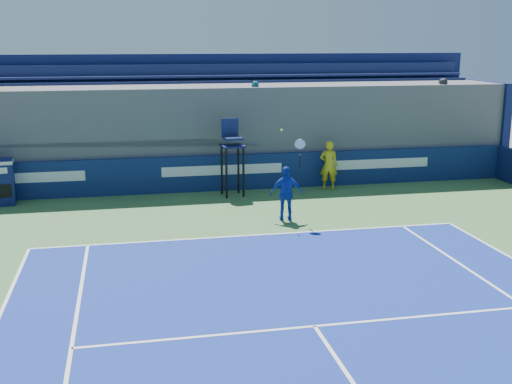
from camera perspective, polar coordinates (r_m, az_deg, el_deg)
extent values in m
imported|color=gold|center=(21.52, 6.48, 2.39)|extent=(0.70, 0.58, 1.64)
cube|color=white|center=(16.48, -0.27, -3.86)|extent=(10.97, 0.07, 0.00)
cube|color=white|center=(11.50, 5.23, -11.79)|extent=(8.23, 0.07, 0.00)
cube|color=#0E1E4E|center=(21.32, -3.03, 1.70)|extent=(20.40, 0.20, 1.20)
cube|color=white|center=(21.16, -19.27, 1.21)|extent=(3.20, 0.01, 0.32)
cube|color=white|center=(21.19, -3.00, 1.97)|extent=(4.00, 0.01, 0.32)
cube|color=white|center=(22.66, 10.90, 2.49)|extent=(3.60, 0.01, 0.32)
cylinder|color=white|center=(22.07, 6.81, 2.35)|extent=(0.44, 0.01, 0.44)
cube|color=black|center=(20.60, -21.65, 0.07)|extent=(0.55, 0.08, 0.40)
cylinder|color=black|center=(20.17, -2.64, 1.62)|extent=(0.08, 0.08, 1.60)
cylinder|color=black|center=(20.33, -1.12, 1.72)|extent=(0.08, 0.08, 1.60)
cylinder|color=black|center=(20.70, -3.06, 1.92)|extent=(0.08, 0.08, 1.60)
cylinder|color=black|center=(20.85, -1.58, 2.02)|extent=(0.08, 0.08, 1.60)
cube|color=#0E1549|center=(20.36, -2.12, 4.11)|extent=(0.78, 0.78, 0.06)
cube|color=#141D4C|center=(20.23, -2.05, 4.77)|extent=(0.60, 0.51, 0.08)
cube|color=#131A48|center=(20.53, -2.34, 5.74)|extent=(0.55, 0.12, 0.60)
imported|color=#1434A9|center=(17.68, 2.73, -0.14)|extent=(0.95, 0.54, 1.53)
cylinder|color=black|center=(17.43, 3.91, 2.75)|extent=(0.07, 0.16, 0.39)
torus|color=#B8B8BD|center=(17.28, 3.93, 4.28)|extent=(0.31, 0.19, 0.29)
cylinder|color=silver|center=(17.28, 3.93, 4.28)|extent=(0.26, 0.15, 0.24)
sphere|color=#D3E733|center=(17.26, 2.28, 5.53)|extent=(0.07, 0.07, 0.07)
cube|color=#545459|center=(22.98, -3.78, 5.30)|extent=(20.40, 3.60, 3.38)
cube|color=#545459|center=(21.69, -3.28, 4.26)|extent=(20.40, 0.90, 0.55)
cube|color=#141D4B|center=(21.53, -3.26, 5.46)|extent=(20.00, 0.45, 0.08)
cube|color=#141D4B|center=(21.74, -3.36, 6.07)|extent=(20.00, 0.06, 0.45)
cube|color=#545459|center=(22.50, -3.64, 5.99)|extent=(20.40, 0.90, 0.55)
cube|color=#141D4B|center=(22.34, -3.62, 7.17)|extent=(20.00, 0.45, 0.08)
cube|color=#141D4B|center=(22.57, -3.72, 7.74)|extent=(20.00, 0.06, 0.45)
cube|color=#545459|center=(23.32, -3.97, 7.61)|extent=(20.40, 0.90, 0.55)
cube|color=#141D4B|center=(23.18, -3.96, 8.75)|extent=(20.00, 0.45, 0.08)
cube|color=#141D4B|center=(23.41, -4.05, 9.29)|extent=(20.00, 0.06, 0.45)
cube|color=#545459|center=(24.16, -4.28, 9.11)|extent=(20.40, 0.90, 0.55)
cube|color=#141D4B|center=(24.03, -4.27, 10.22)|extent=(20.00, 0.45, 0.08)
cube|color=#141D4B|center=(24.27, -4.36, 10.73)|extent=(20.00, 0.06, 0.45)
cube|color=#0C1647|center=(24.84, -4.43, 7.08)|extent=(20.80, 0.30, 4.40)
cube|color=#0C1647|center=(26.44, 19.14, 5.68)|extent=(0.30, 3.90, 3.40)
imported|color=gold|center=(21.59, -21.49, 6.29)|extent=(0.85, 0.70, 1.63)
imported|color=teal|center=(21.70, -0.02, 7.47)|extent=(1.13, 0.69, 1.80)
imported|color=black|center=(23.98, 16.10, 7.53)|extent=(0.69, 0.47, 1.82)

